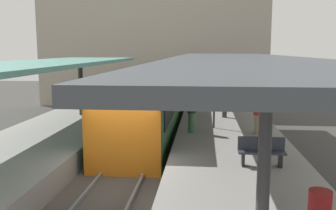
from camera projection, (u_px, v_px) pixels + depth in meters
ground_plane at (119, 187)px, 12.18m from camera, size 80.00×80.00×0.00m
platform_left at (8, 169)px, 12.47m from camera, size 4.40×28.00×1.00m
platform_right at (237, 176)px, 11.75m from camera, size 4.40×28.00×1.00m
track_ballast at (119, 184)px, 12.17m from camera, size 3.20×28.00×0.20m
rail_near_side at (98, 179)px, 12.21m from camera, size 0.08×28.00×0.14m
rail_far_side at (141, 180)px, 12.08m from camera, size 0.08×28.00×0.14m
commuter_train at (152, 102)px, 19.73m from camera, size 2.78×14.99×3.10m
canopy_left at (22, 67)px, 13.35m from camera, size 4.18×21.00×2.98m
canopy_right at (236, 60)px, 12.60m from camera, size 4.18×21.00×3.24m
platform_bench at (262, 151)px, 11.17m from camera, size 1.40×0.41×0.86m
platform_sign at (214, 92)px, 16.42m from camera, size 0.90×0.08×2.21m
litter_bin at (319, 210)px, 7.16m from camera, size 0.44×0.44×0.80m
passenger_near_bench at (192, 111)px, 15.64m from camera, size 0.36×0.36×1.73m
passenger_mid_platform at (258, 113)px, 15.41m from camera, size 0.36×0.36×1.64m
station_building_backdrop at (155, 37)px, 31.20m from camera, size 18.00×6.00×11.00m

